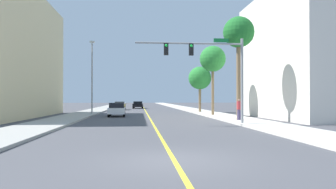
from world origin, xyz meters
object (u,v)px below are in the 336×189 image
Objects in this scene: street_lamp at (92,74)px; palm_near at (239,35)px; car_black at (138,105)px; car_yellow at (120,106)px; traffic_signal_mast at (211,61)px; car_white at (117,109)px; palm_far at (200,78)px; palm_mid at (213,59)px; pedestrian at (239,109)px.

street_lamp is 18.45m from palm_near.
car_black is at bearing 77.49° from street_lamp.
street_lamp reaches higher than car_black.
palm_near is 31.56m from car_yellow.
traffic_signal_mast is 14.65m from car_white.
palm_far reaches higher than car_black.
palm_near reaches higher than traffic_signal_mast.
car_black is (2.25, 27.58, -0.02)m from car_white.
palm_far is (0.17, 8.27, -1.54)m from palm_mid.
traffic_signal_mast is 12.10m from palm_mid.
car_yellow is at bearing 104.60° from traffic_signal_mast.
palm_far is (3.07, 19.92, 0.05)m from traffic_signal_mast.
palm_near is at bearing -40.57° from car_white.
street_lamp is 18.73m from pedestrian.
palm_mid is 1.84× the size of car_yellow.
traffic_signal_mast reaches higher than car_yellow.
traffic_signal_mast is 18.71m from street_lamp.
car_yellow is 2.29× the size of pedestrian.
palm_mid reaches higher than traffic_signal_mast.
palm_near reaches higher than car_yellow.
car_white is at bearing 122.13° from traffic_signal_mast.
car_yellow is at bearing 133.28° from palm_far.
traffic_signal_mast is 1.29× the size of palm_far.
palm_mid is at bearing 76.05° from traffic_signal_mast.
palm_far reaches higher than pedestrian.
traffic_signal_mast is 5.76m from pedestrian.
traffic_signal_mast reaches higher than palm_far.
traffic_signal_mast is 1.68× the size of car_black.
car_yellow is at bearing 90.63° from car_white.
palm_far is 21.69m from car_black.
car_white is at bearing 93.11° from car_yellow.
palm_near is at bearing -74.18° from car_black.
car_white reaches higher than car_black.
pedestrian is at bearing -101.41° from palm_near.
street_lamp is 1.82× the size of car_black.
palm_far is at bearing -64.29° from car_black.
pedestrian is (-0.02, -0.10, -6.23)m from palm_near.
street_lamp is 2.10× the size of car_white.
palm_mid is 4.22× the size of pedestrian.
street_lamp reaches higher than traffic_signal_mast.
street_lamp reaches higher than palm_mid.
car_yellow is (-3.08, -7.52, 0.01)m from car_black.
traffic_signal_mast is at bearing -98.75° from palm_far.
pedestrian is (10.65, -8.70, 0.29)m from car_white.
palm_mid is 1.61× the size of car_black.
street_lamp is 6.18m from car_white.
palm_far is 3.41× the size of pedestrian.
pedestrian is at bearing 112.52° from car_yellow.
car_black is 2.61× the size of pedestrian.
pedestrian is at bearing -89.77° from palm_far.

